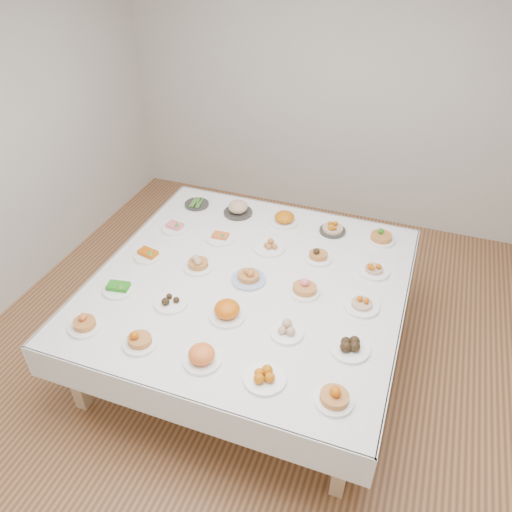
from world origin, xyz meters
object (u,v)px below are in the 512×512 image
(dish_12, at_px, (249,274))
(dish_24, at_px, (382,235))
(dish_0, at_px, (84,322))
(display_table, at_px, (249,287))

(dish_12, height_order, dish_24, dish_12)
(dish_0, xyz_separation_m, dish_24, (1.74, 1.75, 0.00))
(display_table, xyz_separation_m, dish_12, (-0.00, -0.00, 0.13))
(display_table, height_order, dish_24, dish_24)
(display_table, distance_m, dish_0, 1.24)
(display_table, height_order, dish_0, dish_0)
(dish_12, relative_size, dish_24, 1.14)
(display_table, relative_size, dish_12, 8.93)
(dish_24, bearing_deg, display_table, -134.44)
(display_table, height_order, dish_12, dish_12)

